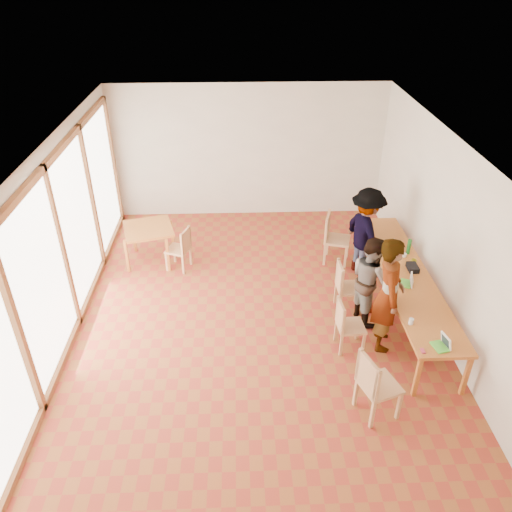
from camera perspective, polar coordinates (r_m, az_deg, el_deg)
The scene contains 25 objects.
ground at distance 8.51m, azimuth -0.12°, elevation -7.20°, with size 8.00×8.00×0.00m, color brown.
wall_back at distance 11.29m, azimuth -0.87°, elevation 11.80°, with size 6.00×0.10×3.00m, color beige.
wall_front at distance 4.65m, azimuth 1.80°, elevation -23.95°, with size 6.00×0.10×3.00m, color beige.
wall_right at distance 8.31m, azimuth 21.04°, elevation 1.86°, with size 0.10×8.00×3.00m, color beige.
window_wall at distance 8.12m, azimuth -21.49°, elevation 1.07°, with size 0.10×8.00×3.00m, color white.
ceiling at distance 7.02m, azimuth -0.15°, elevation 12.37°, with size 6.00×8.00×0.04m, color white.
communal_table at distance 8.66m, azimuth 16.61°, elevation -2.19°, with size 0.80×4.00×0.75m.
side_table at distance 9.91m, azimuth -12.19°, elevation 2.79°, with size 0.90×0.90×0.75m.
chair_near at distance 6.76m, azimuth 13.30°, elevation -13.64°, with size 0.60×0.60×0.54m.
chair_mid at distance 7.75m, azimuth 10.19°, elevation -7.28°, with size 0.43×0.43×0.46m.
chair_far at distance 8.52m, azimuth 10.09°, elevation -2.96°, with size 0.44×0.44×0.49m.
chair_empty at distance 9.83m, azimuth 8.71°, elevation 2.64°, with size 0.59×0.59×0.54m.
chair_spare at distance 9.61m, azimuth -8.47°, elevation 1.26°, with size 0.52×0.52×0.46m.
person_near at distance 7.72m, azimuth 14.87°, elevation -4.27°, with size 0.69×0.45×1.89m, color gray.
person_mid at distance 8.31m, azimuth 12.93°, elevation -2.62°, with size 0.74×0.58×1.53m, color gray.
person_far at distance 9.47m, azimuth 12.42°, elevation 2.67°, with size 1.12×0.64×1.73m, color gray.
laptop_near at distance 7.27m, azimuth 20.56°, elevation -9.39°, with size 0.25×0.27×0.20m.
laptop_mid at distance 8.34m, azimuth 17.03°, elevation -2.83°, with size 0.27×0.29×0.20m.
laptop_far at distance 9.18m, azimuth 15.62°, elevation 0.79°, with size 0.27×0.29×0.21m.
yellow_mug at distance 8.91m, azimuth 17.56°, elevation -0.64°, with size 0.11×0.11×0.09m, color gold.
green_bottle at distance 9.14m, azimuth 17.07°, elevation 1.03°, with size 0.07×0.07×0.28m, color #186721.
clear_glass at distance 7.53m, azimuth 17.31°, elevation -7.15°, with size 0.07×0.07×0.09m, color silver.
condiment_cup at distance 9.09m, azimuth 16.59°, elevation 0.11°, with size 0.08×0.08×0.06m, color white.
pink_phone at distance 7.15m, azimuth 18.53°, elevation -10.24°, with size 0.05×0.10×0.01m, color #BC344F.
black_pouch at distance 8.75m, azimuth 17.47°, elevation -1.26°, with size 0.16×0.26×0.09m, color black.
Camera 1 is at (-0.23, -6.62, 5.34)m, focal length 35.00 mm.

